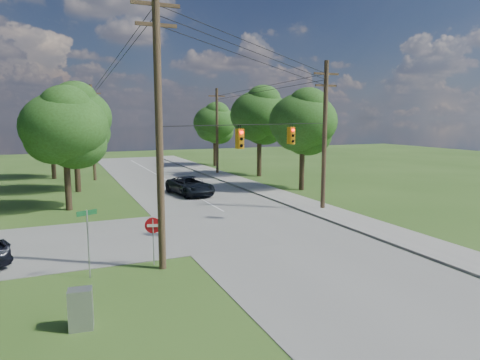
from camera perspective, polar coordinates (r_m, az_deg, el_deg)
name	(u,v)px	position (r m, az deg, el deg)	size (l,w,h in m)	color
ground	(261,258)	(20.60, 2.77, -10.29)	(140.00, 140.00, 0.00)	#30501A
main_road	(254,228)	(25.75, 1.88, -6.45)	(10.00, 100.00, 0.03)	gray
sidewalk_east	(346,217)	(29.14, 13.94, -4.86)	(2.60, 100.00, 0.12)	#9C9A92
pole_sw	(159,126)	(18.38, -10.76, 7.12)	(2.00, 0.32, 12.00)	brown
pole_ne	(325,134)	(30.98, 11.22, 6.09)	(2.00, 0.32, 10.50)	brown
pole_north_e	(217,130)	(50.67, -3.08, 6.63)	(2.00, 0.32, 10.00)	brown
pole_north_w	(93,132)	(47.69, -19.04, 6.09)	(2.00, 0.32, 10.00)	brown
power_lines	(209,81)	(30.89, -4.20, 13.06)	(13.93, 29.62, 4.93)	black
traffic_signals	(267,137)	(24.66, 3.68, 5.79)	(4.91, 3.27, 1.05)	orange
tree_w_near	(65,127)	(32.54, -22.36, 6.54)	(6.00, 6.00, 8.40)	#413120
tree_w_mid	(74,118)	(40.56, -21.21, 7.74)	(6.40, 6.40, 9.22)	#413120
tree_w_far	(51,121)	(50.53, -23.92, 7.21)	(6.00, 6.00, 8.73)	#413120
tree_e_near	(303,121)	(39.36, 8.37, 7.73)	(6.20, 6.20, 8.81)	#413120
tree_e_mid	(260,115)	(48.38, 2.62, 8.66)	(6.60, 6.60, 9.64)	#413120
tree_e_far	(215,123)	(59.06, -3.40, 7.62)	(5.80, 5.80, 8.32)	#413120
car_main_north	(190,186)	(36.97, -6.67, -0.75)	(2.56, 5.54, 1.54)	black
control_cabinet	(81,309)	(14.76, -20.48, -15.82)	(0.72, 0.52, 1.30)	#97999C
do_not_enter_sign	(153,230)	(19.54, -11.51, -6.57)	(0.70, 0.26, 2.18)	#97999C
street_name_sign	(88,235)	(18.64, -19.62, -6.98)	(0.81, 0.36, 2.86)	#97999C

